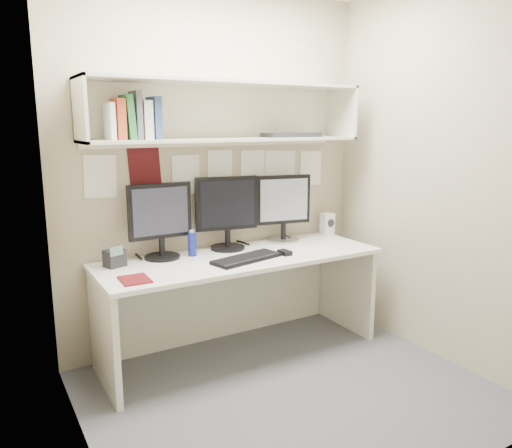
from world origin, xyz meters
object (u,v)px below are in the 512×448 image
monitor_left (160,218)px  monitor_center (227,211)px  keyboard (247,258)px  desk_phone (115,258)px  maroon_notebook (135,280)px  desk (240,305)px  monitor_right (283,206)px  speaker (327,224)px

monitor_left → monitor_center: 0.51m
keyboard → desk_phone: bearing=147.0°
maroon_notebook → desk_phone: desk_phone is taller
keyboard → monitor_center: bearing=72.2°
desk → monitor_left: size_ratio=3.88×
monitor_right → keyboard: monitor_right is taller
speaker → desk_phone: (-1.77, -0.05, -0.03)m
monitor_left → keyboard: size_ratio=1.03×
desk → monitor_center: bearing=87.3°
monitor_center → keyboard: monitor_center is taller
monitor_left → maroon_notebook: bearing=-128.4°
monitor_left → monitor_right: size_ratio=0.99×
monitor_left → maroon_notebook: (-0.31, -0.40, -0.27)m
desk → keyboard: bearing=-98.7°
desk → desk_phone: bearing=168.5°
desk → maroon_notebook: 0.91m
monitor_center → keyboard: 0.44m
speaker → desk_phone: size_ratio=1.24×
monitor_right → speaker: monitor_right is taller
monitor_center → speaker: (0.93, -0.00, -0.19)m
desk → monitor_right: bearing=23.7°
keyboard → maroon_notebook: 0.79m
monitor_center → desk_phone: (-0.84, -0.05, -0.23)m
monitor_center → maroon_notebook: (-0.82, -0.40, -0.28)m
monitor_left → monitor_right: 1.00m
maroon_notebook → desk_phone: size_ratio=1.37×
monitor_left → desk_phone: size_ratio=3.52×
maroon_notebook → desk: bearing=14.5°
desk → monitor_center: (0.01, 0.22, 0.65)m
keyboard → desk_phone: desk_phone is taller
speaker → monitor_center: bearing=-177.1°
speaker → desk_phone: bearing=-175.4°
desk → desk_phone: desk_phone is taller
monitor_right → maroon_notebook: 1.39m
keyboard → monitor_left: bearing=130.9°
monitor_left → speaker: 1.45m
monitor_right → desk_phone: (-1.33, -0.05, -0.22)m
speaker → desk: bearing=-164.0°
monitor_center → desk: bearing=-82.3°
keyboard → maroon_notebook: size_ratio=2.50×
monitor_center → keyboard: bearing=-84.6°
desk → maroon_notebook: (-0.81, -0.18, 0.37)m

